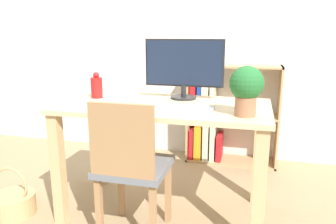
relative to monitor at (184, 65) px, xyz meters
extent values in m
plane|color=#997F5B|center=(-0.08, -0.21, -0.99)|extent=(10.00, 10.00, 0.00)
cube|color=silver|center=(-0.08, 1.01, 0.31)|extent=(8.00, 0.05, 2.60)
cube|color=#D8BC8C|center=(-0.08, -0.21, -0.24)|extent=(1.33, 0.71, 0.03)
cube|color=tan|center=(-0.70, -0.51, -0.62)|extent=(0.07, 0.07, 0.73)
cube|color=tan|center=(0.53, -0.51, -0.62)|extent=(0.07, 0.07, 0.73)
cube|color=tan|center=(-0.70, 0.09, -0.62)|extent=(0.07, 0.07, 0.73)
cube|color=tan|center=(0.53, 0.09, -0.62)|extent=(0.07, 0.07, 0.73)
cylinder|color=#232326|center=(0.00, 0.00, -0.22)|extent=(0.18, 0.18, 0.02)
cylinder|color=#232326|center=(0.00, 0.00, -0.17)|extent=(0.04, 0.04, 0.08)
cube|color=#232326|center=(0.00, 0.00, 0.02)|extent=(0.54, 0.02, 0.32)
cube|color=#192338|center=(0.00, 0.00, 0.02)|extent=(0.52, 0.03, 0.30)
cube|color=#B2B2B7|center=(0.04, -0.32, -0.22)|extent=(0.42, 0.14, 0.02)
cylinder|color=red|center=(-0.60, -0.12, -0.16)|extent=(0.08, 0.08, 0.14)
sphere|color=red|center=(-0.60, -0.12, -0.07)|extent=(0.04, 0.04, 0.04)
cylinder|color=#9E6647|center=(0.43, -0.39, -0.18)|extent=(0.12, 0.12, 0.11)
sphere|color=#23662D|center=(0.43, -0.39, -0.05)|extent=(0.19, 0.19, 0.19)
cube|color=slate|center=(-0.19, -0.49, -0.56)|extent=(0.40, 0.40, 0.04)
cube|color=#9E754C|center=(-0.19, -0.67, -0.34)|extent=(0.36, 0.03, 0.40)
cube|color=#9E754C|center=(-0.35, -0.65, -0.78)|extent=(0.04, 0.04, 0.41)
cube|color=#9E754C|center=(-0.03, -0.65, -0.78)|extent=(0.04, 0.04, 0.41)
cube|color=#9E754C|center=(-0.35, -0.33, -0.78)|extent=(0.04, 0.04, 0.41)
cube|color=#9E754C|center=(-0.03, -0.33, -0.78)|extent=(0.04, 0.04, 0.41)
cube|color=tan|center=(-0.12, 0.83, -0.53)|extent=(0.02, 0.28, 0.93)
cube|color=tan|center=(0.70, 0.83, -0.53)|extent=(0.02, 0.28, 0.93)
cube|color=tan|center=(0.29, 0.83, -0.98)|extent=(0.84, 0.28, 0.02)
cube|color=tan|center=(0.29, 0.83, -0.07)|extent=(0.84, 0.28, 0.02)
cube|color=tan|center=(0.29, 0.83, -0.53)|extent=(0.80, 0.28, 0.02)
cube|color=red|center=(-0.08, 0.83, -0.83)|extent=(0.04, 0.24, 0.29)
cube|color=orange|center=(-0.02, 0.83, -0.81)|extent=(0.07, 0.24, 0.32)
cube|color=beige|center=(0.06, 0.83, -0.79)|extent=(0.05, 0.24, 0.36)
cube|color=beige|center=(0.12, 0.83, -0.80)|extent=(0.05, 0.24, 0.34)
cube|color=red|center=(0.18, 0.83, -0.85)|extent=(0.05, 0.24, 0.25)
cube|color=red|center=(-0.07, 0.83, -0.32)|extent=(0.05, 0.24, 0.41)
cube|color=navy|center=(-0.01, 0.83, -0.34)|extent=(0.04, 0.24, 0.35)
cube|color=beige|center=(0.04, 0.83, -0.36)|extent=(0.06, 0.24, 0.31)
cube|color=beige|center=(0.11, 0.83, -0.39)|extent=(0.04, 0.24, 0.27)
cylinder|color=tan|center=(-1.07, -0.51, -0.92)|extent=(0.29, 0.29, 0.14)
torus|color=tan|center=(-1.07, -0.51, -0.78)|extent=(0.25, 0.02, 0.25)
camera|label=1|loc=(0.46, -2.19, 0.21)|focal=35.00mm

